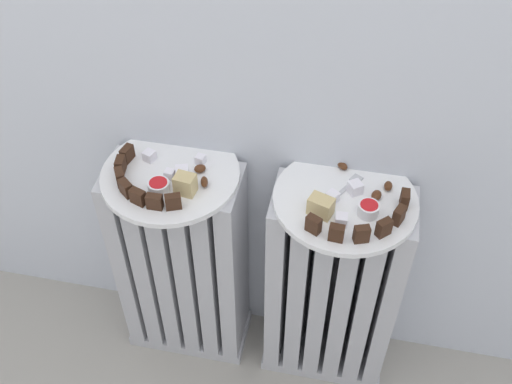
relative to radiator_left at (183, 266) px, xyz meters
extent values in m
cube|color=#B2B2B7|center=(0.00, 0.00, -0.27)|extent=(0.30, 0.15, 0.03)
cube|color=#B2B2B7|center=(-0.12, 0.00, 0.02)|extent=(0.04, 0.15, 0.55)
cube|color=#B2B2B7|center=(-0.07, 0.00, 0.02)|extent=(0.04, 0.15, 0.55)
cube|color=#B2B2B7|center=(-0.02, 0.00, 0.02)|extent=(0.04, 0.15, 0.55)
cube|color=#B2B2B7|center=(0.02, 0.00, 0.02)|extent=(0.04, 0.15, 0.55)
cube|color=#B2B2B7|center=(0.07, 0.00, 0.02)|extent=(0.04, 0.15, 0.55)
cube|color=#B2B2B7|center=(0.12, 0.00, 0.02)|extent=(0.04, 0.15, 0.55)
cube|color=#B2B2B7|center=(0.36, 0.00, -0.27)|extent=(0.30, 0.15, 0.03)
cube|color=#B2B2B7|center=(0.23, 0.00, 0.02)|extent=(0.04, 0.15, 0.55)
cube|color=#B2B2B7|center=(0.28, 0.00, 0.02)|extent=(0.04, 0.15, 0.55)
cube|color=#B2B2B7|center=(0.33, 0.00, 0.02)|extent=(0.04, 0.15, 0.55)
cube|color=#B2B2B7|center=(0.38, 0.00, 0.02)|extent=(0.04, 0.15, 0.55)
cube|color=#B2B2B7|center=(0.43, 0.00, 0.02)|extent=(0.04, 0.15, 0.55)
cube|color=#B2B2B7|center=(0.48, 0.00, 0.02)|extent=(0.04, 0.15, 0.55)
cylinder|color=white|center=(0.00, 0.00, 0.30)|extent=(0.28, 0.28, 0.01)
cylinder|color=white|center=(0.36, 0.00, 0.30)|extent=(0.28, 0.28, 0.01)
cube|color=#382114|center=(-0.10, 0.02, 0.32)|extent=(0.02, 0.03, 0.03)
cube|color=#382114|center=(-0.10, -0.01, 0.32)|extent=(0.02, 0.03, 0.03)
cube|color=#382114|center=(-0.09, -0.05, 0.32)|extent=(0.03, 0.03, 0.03)
cube|color=#382114|center=(-0.06, -0.08, 0.32)|extent=(0.03, 0.03, 0.03)
cube|color=#382114|center=(-0.03, -0.09, 0.32)|extent=(0.03, 0.03, 0.03)
cube|color=#382114|center=(0.00, -0.10, 0.32)|extent=(0.03, 0.02, 0.03)
cube|color=#382114|center=(0.04, -0.09, 0.32)|extent=(0.03, 0.03, 0.03)
cube|color=tan|center=(0.05, -0.05, 0.33)|extent=(0.04, 0.04, 0.04)
cube|color=white|center=(0.00, -0.01, 0.31)|extent=(0.02, 0.02, 0.02)
cube|color=white|center=(0.05, 0.04, 0.31)|extent=(0.02, 0.02, 0.02)
cube|color=white|center=(-0.05, 0.03, 0.32)|extent=(0.03, 0.03, 0.02)
cube|color=white|center=(0.03, -0.01, 0.32)|extent=(0.03, 0.03, 0.03)
ellipsoid|color=#4C2814|center=(0.08, -0.02, 0.31)|extent=(0.02, 0.03, 0.02)
ellipsoid|color=#4C2814|center=(0.06, 0.02, 0.31)|extent=(0.03, 0.03, 0.01)
cylinder|color=white|center=(-0.01, -0.05, 0.32)|extent=(0.04, 0.04, 0.02)
cylinder|color=red|center=(-0.01, -0.05, 0.32)|extent=(0.04, 0.04, 0.01)
cube|color=#382114|center=(0.31, -0.10, 0.32)|extent=(0.03, 0.03, 0.04)
cube|color=#382114|center=(0.35, -0.11, 0.32)|extent=(0.03, 0.02, 0.04)
cube|color=#382114|center=(0.39, -0.10, 0.32)|extent=(0.03, 0.02, 0.04)
cube|color=#382114|center=(0.43, -0.08, 0.32)|extent=(0.03, 0.03, 0.04)
cube|color=#382114|center=(0.46, -0.04, 0.32)|extent=(0.03, 0.03, 0.04)
cube|color=#382114|center=(0.47, 0.00, 0.32)|extent=(0.02, 0.03, 0.04)
cube|color=tan|center=(0.31, -0.05, 0.32)|extent=(0.05, 0.04, 0.04)
cube|color=white|center=(0.33, -0.01, 0.32)|extent=(0.03, 0.03, 0.02)
cube|color=white|center=(0.35, -0.07, 0.32)|extent=(0.02, 0.02, 0.02)
cube|color=white|center=(0.37, 0.02, 0.32)|extent=(0.03, 0.03, 0.02)
ellipsoid|color=#4C2814|center=(0.41, 0.01, 0.31)|extent=(0.02, 0.03, 0.01)
ellipsoid|color=#4C2814|center=(0.43, 0.04, 0.31)|extent=(0.02, 0.02, 0.02)
ellipsoid|color=#4C2814|center=(0.34, 0.08, 0.31)|extent=(0.03, 0.03, 0.01)
cylinder|color=white|center=(0.40, -0.03, 0.32)|extent=(0.04, 0.04, 0.02)
cylinder|color=red|center=(0.40, -0.03, 0.32)|extent=(0.03, 0.03, 0.01)
cube|color=#B7B7BC|center=(0.34, 0.01, 0.31)|extent=(0.04, 0.06, 0.00)
cube|color=#B7B7BC|center=(0.37, 0.06, 0.31)|extent=(0.03, 0.03, 0.00)
camera|label=1|loc=(0.35, -0.84, 1.14)|focal=42.23mm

